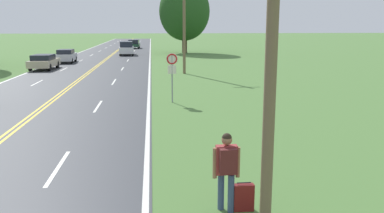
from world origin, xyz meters
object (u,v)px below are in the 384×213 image
car_white_suv_receding (126,48)px  tree_mid_treeline (184,11)px  suitcase (244,197)px  hitchhiker_person (227,164)px  car_champagne_sedan_mid_near (44,62)px  traffic_sign (172,66)px  car_silver_sedan_mid_far (66,56)px  car_dark_green_hatchback_distant (134,44)px

car_white_suv_receding → tree_mid_treeline: bearing=112.3°
suitcase → tree_mid_treeline: tree_mid_treeline is taller
hitchhiker_person → car_champagne_sedan_mid_near: 32.43m
suitcase → car_white_suv_receding: 48.35m
suitcase → traffic_sign: (-0.90, 12.92, 1.66)m
car_silver_sedan_mid_far → car_white_suv_receding: 12.30m
suitcase → car_white_suv_receding: car_white_suv_receding is taller
traffic_sign → tree_mid_treeline: size_ratio=0.26×
car_champagne_sedan_mid_near → suitcase: bearing=-156.6°
suitcase → car_silver_sedan_mid_far: (-11.22, 37.26, 0.44)m
hitchhiker_person → car_dark_green_hatchback_distant: 64.48m
suitcase → car_champagne_sedan_mid_near: (-11.83, 30.34, 0.42)m
car_silver_sedan_mid_far → car_white_suv_receding: bearing=-29.5°
suitcase → car_dark_green_hatchback_distant: size_ratio=0.17×
suitcase → car_champagne_sedan_mid_near: 32.57m
tree_mid_treeline → car_champagne_sedan_mid_near: tree_mid_treeline is taller
car_champagne_sedan_mid_near → car_dark_green_hatchback_distant: 34.66m
traffic_sign → car_silver_sedan_mid_far: traffic_sign is taller
tree_mid_treeline → car_champagne_sedan_mid_near: (-14.74, -21.52, -5.24)m
tree_mid_treeline → car_silver_sedan_mid_far: (-14.12, -14.60, -5.22)m
suitcase → car_white_suv_receding: bearing=5.4°
suitcase → tree_mid_treeline: (2.90, 51.86, 5.66)m
car_white_suv_receding → car_dark_green_hatchback_distant: (0.33, 16.26, -0.15)m
car_silver_sedan_mid_far → car_dark_green_hatchback_distant: car_dark_green_hatchback_distant is taller
hitchhiker_person → car_white_suv_receding: size_ratio=0.38×
suitcase → car_dark_green_hatchback_distant: (-5.00, 64.31, 0.51)m
traffic_sign → car_white_suv_receding: (-4.43, 35.13, -1.00)m
tree_mid_treeline → suitcase: bearing=-93.2°
car_silver_sedan_mid_far → suitcase: bearing=-164.1°
hitchhiker_person → suitcase: (0.39, 0.00, -0.78)m
suitcase → tree_mid_treeline: size_ratio=0.06×
car_champagne_sedan_mid_near → traffic_sign: bearing=-145.8°
traffic_sign → tree_mid_treeline: (3.81, 38.94, 4.00)m
traffic_sign → car_silver_sedan_mid_far: 26.46m
traffic_sign → car_dark_green_hatchback_distant: size_ratio=0.65×
suitcase → traffic_sign: 13.06m
suitcase → car_white_suv_receding: size_ratio=0.14×
car_silver_sedan_mid_far → car_champagne_sedan_mid_near: bearing=174.0°
hitchhiker_person → traffic_sign: traffic_sign is taller
hitchhiker_person → car_dark_green_hatchback_distant: hitchhiker_person is taller
hitchhiker_person → tree_mid_treeline: 52.19m
car_champagne_sedan_mid_near → car_silver_sedan_mid_far: car_silver_sedan_mid_far is taller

